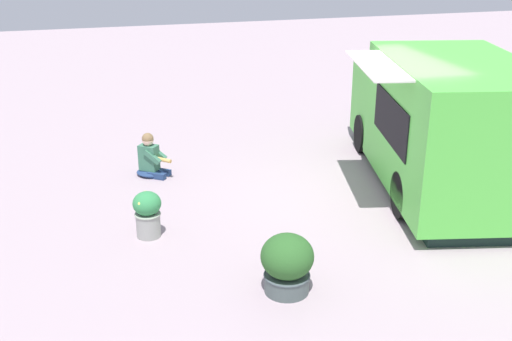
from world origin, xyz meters
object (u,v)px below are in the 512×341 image
object	(u,v)px
person_customer	(150,159)
planter_flowering_far	(148,213)
food_truck	(441,124)
planter_flowering_near	(287,263)

from	to	relation	value
person_customer	planter_flowering_far	distance (m)	2.48
food_truck	planter_flowering_near	size ratio (longest dim) A/B	7.01
planter_flowering_near	person_customer	bearing A→B (deg)	105.79
food_truck	planter_flowering_far	xyz separation A→B (m)	(-5.28, -0.71, -0.75)
food_truck	person_customer	size ratio (longest dim) A/B	6.77
person_customer	planter_flowering_far	xyz separation A→B (m)	(-0.31, -2.46, 0.06)
person_customer	planter_flowering_near	distance (m)	4.66
planter_flowering_far	food_truck	bearing A→B (deg)	7.70
food_truck	planter_flowering_near	bearing A→B (deg)	-143.56
planter_flowering_far	person_customer	bearing A→B (deg)	82.88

